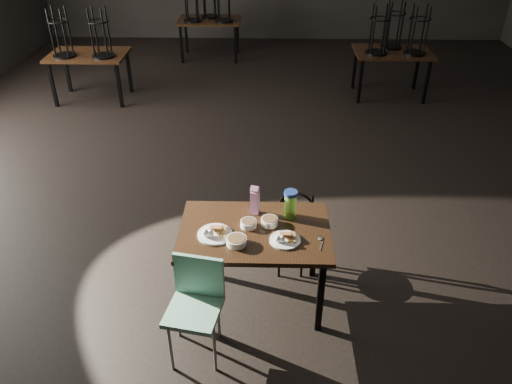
{
  "coord_description": "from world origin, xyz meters",
  "views": [
    {
      "loc": [
        -0.14,
        -5.25,
        3.14
      ],
      "look_at": [
        -0.23,
        -1.7,
        0.85
      ],
      "focal_mm": 35.0,
      "sensor_mm": 36.0,
      "label": 1
    }
  ],
  "objects_px": {
    "juice_carton": "(255,200)",
    "water_bottle": "(290,204)",
    "main_table": "(255,238)",
    "school_chair": "(196,300)",
    "bentwood_chair": "(293,226)"
  },
  "relations": [
    {
      "from": "main_table",
      "to": "school_chair",
      "type": "bearing_deg",
      "value": -128.71
    },
    {
      "from": "main_table",
      "to": "school_chair",
      "type": "xyz_separation_m",
      "value": [
        -0.42,
        -0.52,
        -0.18
      ]
    },
    {
      "from": "juice_carton",
      "to": "main_table",
      "type": "bearing_deg",
      "value": -88.82
    },
    {
      "from": "water_bottle",
      "to": "school_chair",
      "type": "xyz_separation_m",
      "value": [
        -0.7,
        -0.71,
        -0.38
      ]
    },
    {
      "from": "juice_carton",
      "to": "water_bottle",
      "type": "bearing_deg",
      "value": -9.11
    },
    {
      "from": "juice_carton",
      "to": "water_bottle",
      "type": "height_order",
      "value": "juice_carton"
    },
    {
      "from": "main_table",
      "to": "school_chair",
      "type": "relative_size",
      "value": 1.46
    },
    {
      "from": "main_table",
      "to": "school_chair",
      "type": "distance_m",
      "value": 0.69
    },
    {
      "from": "water_bottle",
      "to": "bentwood_chair",
      "type": "height_order",
      "value": "water_bottle"
    },
    {
      "from": "main_table",
      "to": "school_chair",
      "type": "height_order",
      "value": "school_chair"
    },
    {
      "from": "main_table",
      "to": "bentwood_chair",
      "type": "xyz_separation_m",
      "value": [
        0.33,
        0.45,
        -0.22
      ]
    },
    {
      "from": "main_table",
      "to": "bentwood_chair",
      "type": "height_order",
      "value": "bentwood_chair"
    },
    {
      "from": "juice_carton",
      "to": "school_chair",
      "type": "bearing_deg",
      "value": -118.56
    },
    {
      "from": "main_table",
      "to": "juice_carton",
      "type": "relative_size",
      "value": 4.57
    },
    {
      "from": "bentwood_chair",
      "to": "school_chair",
      "type": "height_order",
      "value": "school_chair"
    }
  ]
}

